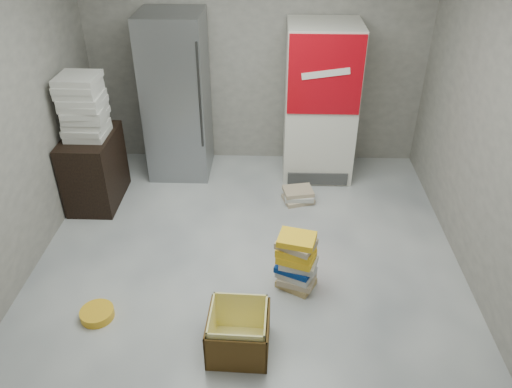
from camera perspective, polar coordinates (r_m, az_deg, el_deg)
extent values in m
plane|color=silver|center=(4.52, -1.17, -10.81)|extent=(5.00, 5.00, 0.00)
cube|color=gray|center=(6.02, -0.01, 16.19)|extent=(4.00, 0.04, 2.80)
cube|color=#989B9F|center=(5.92, -9.03, 10.89)|extent=(0.70, 0.70, 1.90)
cylinder|color=#333333|center=(5.49, -6.47, 10.98)|extent=(0.02, 0.02, 1.19)
cube|color=silver|center=(5.86, 7.33, 10.27)|extent=(0.80, 0.70, 1.80)
cube|color=#B50611|center=(5.37, 7.95, 13.24)|extent=(0.78, 0.02, 0.85)
cube|color=white|center=(5.35, 7.98, 13.46)|extent=(0.50, 0.01, 0.14)
cube|color=#3F3F3F|center=(5.90, 7.04, 1.72)|extent=(0.70, 0.02, 0.15)
cube|color=black|center=(5.74, -17.97, 2.78)|extent=(0.50, 0.80, 0.80)
cube|color=beige|center=(5.54, -18.64, 6.61)|extent=(0.40, 0.40, 0.06)
cube|color=beige|center=(5.51, -18.82, 7.20)|extent=(0.41, 0.41, 0.06)
cube|color=beige|center=(5.50, -18.87, 7.90)|extent=(0.42, 0.42, 0.06)
cube|color=beige|center=(5.46, -18.85, 8.47)|extent=(0.41, 0.41, 0.06)
cube|color=beige|center=(5.43, -18.99, 9.06)|extent=(0.43, 0.43, 0.06)
cube|color=beige|center=(5.41, -19.15, 9.69)|extent=(0.41, 0.41, 0.06)
cube|color=beige|center=(5.39, -19.29, 10.34)|extent=(0.41, 0.41, 0.06)
cube|color=beige|center=(5.39, -19.57, 11.02)|extent=(0.40, 0.40, 0.06)
cube|color=beige|center=(5.36, -19.74, 11.64)|extent=(0.40, 0.40, 0.06)
cube|color=beige|center=(5.34, -19.74, 12.33)|extent=(0.41, 0.41, 0.06)
cube|color=tan|center=(4.55, 4.60, -10.05)|extent=(0.38, 0.36, 0.06)
cube|color=tan|center=(4.49, 4.70, -9.62)|extent=(0.36, 0.32, 0.06)
cube|color=beige|center=(4.46, 4.60, -8.88)|extent=(0.38, 0.35, 0.07)
cube|color=navy|center=(4.42, 4.47, -8.31)|extent=(0.38, 0.34, 0.06)
cube|color=beige|center=(4.38, 4.91, -7.79)|extent=(0.36, 0.31, 0.06)
cube|color=yellow|center=(4.33, 4.64, -7.15)|extent=(0.37, 0.33, 0.07)
cube|color=yellow|center=(4.29, 4.61, -6.38)|extent=(0.37, 0.33, 0.07)
cube|color=tan|center=(4.25, 4.62, -5.70)|extent=(0.38, 0.35, 0.06)
cube|color=yellow|center=(4.21, 4.69, -5.18)|extent=(0.35, 0.31, 0.06)
cube|color=tan|center=(5.65, 4.84, -0.59)|extent=(0.38, 0.34, 0.05)
cube|color=beige|center=(5.62, 4.89, -0.15)|extent=(0.33, 0.27, 0.05)
cube|color=tan|center=(5.61, 4.83, 0.34)|extent=(0.36, 0.31, 0.04)
cube|color=yellow|center=(4.07, -1.97, -17.08)|extent=(0.45, 0.45, 0.01)
cube|color=brown|center=(4.10, -1.70, -13.26)|extent=(0.46, 0.03, 0.33)
cube|color=brown|center=(3.80, -2.36, -18.12)|extent=(0.46, 0.03, 0.33)
cube|color=brown|center=(3.97, -5.36, -15.38)|extent=(0.03, 0.46, 0.33)
cube|color=brown|center=(3.94, 1.37, -15.77)|extent=(0.03, 0.46, 0.33)
cube|color=yellow|center=(4.07, -1.73, -13.24)|extent=(0.42, 0.03, 0.37)
cube|color=yellow|center=(3.80, -2.34, -17.67)|extent=(0.42, 0.03, 0.37)
cube|color=yellow|center=(3.95, -5.08, -15.18)|extent=(0.03, 0.42, 0.37)
cube|color=yellow|center=(3.92, 1.07, -15.54)|extent=(0.03, 0.42, 0.37)
cylinder|color=yellow|center=(4.46, -17.70, -12.90)|extent=(0.28, 0.28, 0.07)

